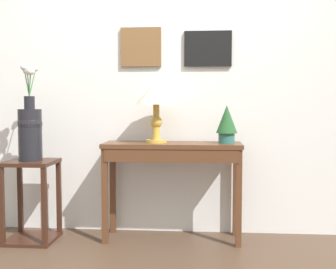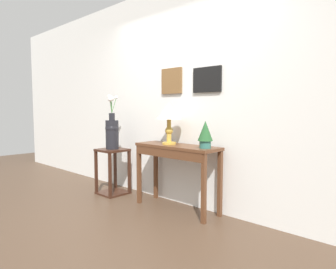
{
  "view_description": "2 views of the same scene",
  "coord_description": "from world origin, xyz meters",
  "px_view_note": "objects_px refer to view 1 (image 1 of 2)",
  "views": [
    {
      "loc": [
        0.33,
        -2.29,
        1.09
      ],
      "look_at": [
        0.05,
        1.12,
        0.85
      ],
      "focal_mm": 46.1,
      "sensor_mm": 36.0,
      "label": 1
    },
    {
      "loc": [
        2.5,
        -1.56,
        1.22
      ],
      "look_at": [
        -0.1,
        1.17,
        0.9
      ],
      "focal_mm": 32.59,
      "sensor_mm": 36.0,
      "label": 2
    }
  ],
  "objects_px": {
    "pedestal_stand_left": "(32,201)",
    "table_lamp": "(156,96)",
    "potted_plant_on_console": "(227,123)",
    "flower_vase_tall": "(30,127)",
    "console_table": "(172,159)"
  },
  "relations": [
    {
      "from": "flower_vase_tall",
      "to": "potted_plant_on_console",
      "type": "bearing_deg",
      "value": 4.13
    },
    {
      "from": "table_lamp",
      "to": "flower_vase_tall",
      "type": "distance_m",
      "value": 1.03
    },
    {
      "from": "table_lamp",
      "to": "pedestal_stand_left",
      "type": "xyz_separation_m",
      "value": [
        -0.99,
        -0.13,
        -0.84
      ]
    },
    {
      "from": "flower_vase_tall",
      "to": "pedestal_stand_left",
      "type": "bearing_deg",
      "value": 115.3
    },
    {
      "from": "console_table",
      "to": "potted_plant_on_console",
      "type": "height_order",
      "value": "potted_plant_on_console"
    },
    {
      "from": "pedestal_stand_left",
      "to": "flower_vase_tall",
      "type": "distance_m",
      "value": 0.59
    },
    {
      "from": "console_table",
      "to": "table_lamp",
      "type": "relative_size",
      "value": 2.19
    },
    {
      "from": "pedestal_stand_left",
      "to": "table_lamp",
      "type": "bearing_deg",
      "value": 7.23
    },
    {
      "from": "potted_plant_on_console",
      "to": "table_lamp",
      "type": "bearing_deg",
      "value": 178.53
    },
    {
      "from": "console_table",
      "to": "potted_plant_on_console",
      "type": "bearing_deg",
      "value": 0.98
    },
    {
      "from": "table_lamp",
      "to": "flower_vase_tall",
      "type": "height_order",
      "value": "flower_vase_tall"
    },
    {
      "from": "console_table",
      "to": "flower_vase_tall",
      "type": "relative_size",
      "value": 1.44
    },
    {
      "from": "potted_plant_on_console",
      "to": "pedestal_stand_left",
      "type": "height_order",
      "value": "potted_plant_on_console"
    },
    {
      "from": "potted_plant_on_console",
      "to": "flower_vase_tall",
      "type": "distance_m",
      "value": 1.55
    },
    {
      "from": "console_table",
      "to": "table_lamp",
      "type": "distance_m",
      "value": 0.52
    }
  ]
}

